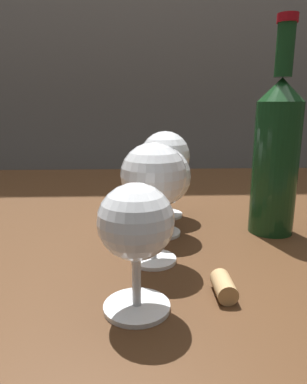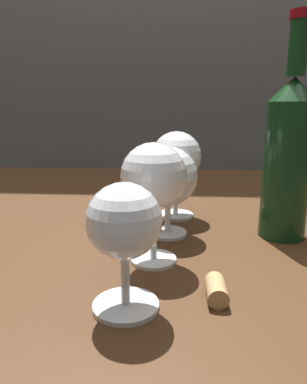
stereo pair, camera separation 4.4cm
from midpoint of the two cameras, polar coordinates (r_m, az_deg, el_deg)
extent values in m
cube|color=#59544F|center=(1.63, -2.89, 26.46)|extent=(5.00, 0.08, 2.60)
cube|color=#472B16|center=(0.69, -3.02, -4.21)|extent=(1.47, 0.91, 0.03)
cylinder|color=white|center=(0.37, -6.28, -18.21)|extent=(0.07, 0.07, 0.00)
cylinder|color=white|center=(0.35, -6.43, -13.48)|extent=(0.01, 0.01, 0.06)
sphere|color=white|center=(0.33, -6.70, -4.86)|extent=(0.07, 0.07, 0.07)
ellipsoid|color=maroon|center=(0.33, -6.70, -4.66)|extent=(0.07, 0.07, 0.04)
cylinder|color=white|center=(0.47, -2.72, -11.00)|extent=(0.06, 0.06, 0.00)
cylinder|color=white|center=(0.45, -2.79, -5.90)|extent=(0.01, 0.01, 0.08)
sphere|color=white|center=(0.43, -2.90, 2.67)|extent=(0.08, 0.08, 0.08)
ellipsoid|color=maroon|center=(0.43, -2.89, 2.15)|extent=(0.07, 0.07, 0.03)
cylinder|color=white|center=(0.56, -1.01, -6.66)|extent=(0.06, 0.06, 0.00)
cylinder|color=white|center=(0.55, -1.03, -3.49)|extent=(0.01, 0.01, 0.06)
sphere|color=white|center=(0.53, -1.06, 2.61)|extent=(0.09, 0.09, 0.09)
ellipsoid|color=gold|center=(0.53, -1.05, 2.46)|extent=(0.08, 0.08, 0.04)
cylinder|color=white|center=(0.65, -0.09, -3.71)|extent=(0.07, 0.07, 0.00)
cylinder|color=white|center=(0.64, -0.09, -0.16)|extent=(0.01, 0.01, 0.08)
sphere|color=white|center=(0.62, -0.10, 5.88)|extent=(0.09, 0.09, 0.09)
ellipsoid|color=#380711|center=(0.63, -0.10, 5.28)|extent=(0.08, 0.08, 0.03)
cylinder|color=#143819|center=(0.57, 17.15, 3.52)|extent=(0.07, 0.07, 0.20)
cone|color=#143819|center=(0.56, 18.06, 15.61)|extent=(0.07, 0.07, 0.03)
cylinder|color=#143819|center=(0.57, 18.50, 21.09)|extent=(0.03, 0.03, 0.07)
cylinder|color=maroon|center=(0.57, 18.86, 25.31)|extent=(0.03, 0.03, 0.01)
cylinder|color=tan|center=(0.39, 8.18, -15.09)|extent=(0.02, 0.04, 0.02)
camera|label=1|loc=(0.02, -92.86, -0.72)|focal=32.68mm
camera|label=2|loc=(0.02, 87.14, 0.72)|focal=32.68mm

